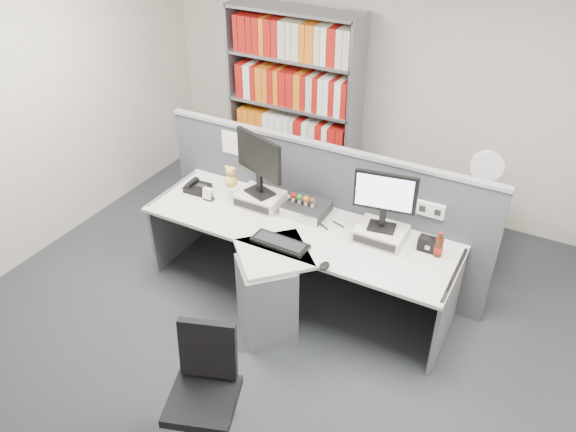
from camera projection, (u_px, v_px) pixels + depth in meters
The scene contains 21 objects.
ground at pixel (248, 355), 4.39m from camera, with size 5.50×5.50×0.00m, color #31363A.
room_shell at pixel (237, 148), 3.41m from camera, with size 5.04×5.54×2.72m.
partition at pixel (321, 209), 4.95m from camera, with size 3.00×0.08×1.27m.
desk at pixel (285, 267), 4.58m from camera, with size 2.60×1.20×0.72m.
monitor_riser_left at pixel (260, 198), 4.86m from camera, with size 0.38×0.31×0.10m.
monitor_riser_right at pixel (381, 234), 4.43m from camera, with size 0.38×0.31×0.10m.
monitor_left at pixel (259, 160), 4.66m from camera, with size 0.51×0.24×0.54m.
monitor_right at pixel (385, 196), 4.24m from camera, with size 0.47×0.18×0.48m.
desktop_pc at pixel (306, 209), 4.74m from camera, with size 0.35×0.31×0.09m.
figurines at pixel (303, 199), 4.68m from camera, with size 0.23×0.05×0.09m.
keyboard at pixel (280, 243), 4.38m from camera, with size 0.46×0.19×0.03m.
mouse at pixel (324, 266), 4.13m from camera, with size 0.07×0.11×0.04m, color black.
desk_phone at pixel (197, 187), 5.05m from camera, with size 0.21×0.19×0.09m.
desk_calendar at pixel (208, 195), 4.92m from camera, with size 0.09×0.07×0.11m.
plush_toy at pixel (231, 178), 4.88m from camera, with size 0.12×0.12×0.20m.
speaker at pixel (429, 244), 4.30m from camera, with size 0.16×0.09×0.11m, color black.
cola_bottle at pixel (439, 247), 4.23m from camera, with size 0.07×0.07×0.21m.
shelving_unit at pixel (294, 108), 6.01m from camera, with size 1.41×0.40×2.00m.
filing_cabinet at pixel (473, 231), 5.19m from camera, with size 0.45×0.61×0.70m.
desk_fan at pixel (487, 169), 4.83m from camera, with size 0.28×0.17×0.47m.
office_chair at pixel (205, 387), 3.55m from camera, with size 0.59×0.57×0.88m.
Camera 1 is at (1.73, -2.55, 3.32)m, focal length 35.36 mm.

